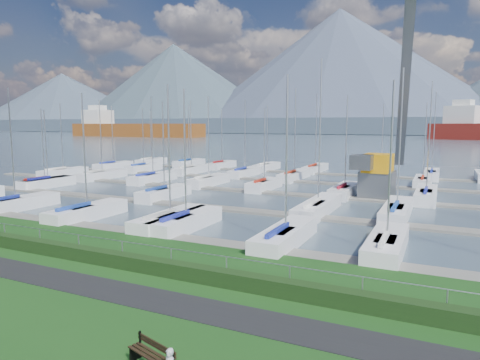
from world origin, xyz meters
The scene contains 11 objects.
path centered at (0.00, -3.00, 0.01)m, with size 160.00×2.00×0.04m, color black.
water centered at (0.00, 260.00, -0.40)m, with size 800.00×540.00×0.20m, color #425361.
hedge centered at (0.00, -0.40, 0.35)m, with size 80.00×0.70×0.70m, color black.
fence centered at (0.00, 0.00, 1.20)m, with size 0.04×0.04×80.00m, color #94989C.
foothill centered at (0.00, 330.00, 6.00)m, with size 900.00×80.00×12.00m, color #404E5E.
mountains centered at (7.35, 404.62, 46.68)m, with size 1190.00×360.00×115.00m.
docks centered at (0.00, 26.00, -0.22)m, with size 90.00×41.60×0.25m.
bench_right centered at (6.20, -7.10, 0.42)m, with size 1.84×0.93×0.85m.
crane centered at (8.27, 28.88, 5.33)m, with size 5.24×13.28×22.35m.
cargo_ship_west centered at (-158.59, 191.33, 3.67)m, with size 87.50×19.85×21.50m.
sailboat_fleet centered at (-0.23, 28.32, 5.19)m, with size 75.40×49.62×12.91m.
Camera 1 is at (13.54, -16.61, 7.13)m, focal length 32.00 mm.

